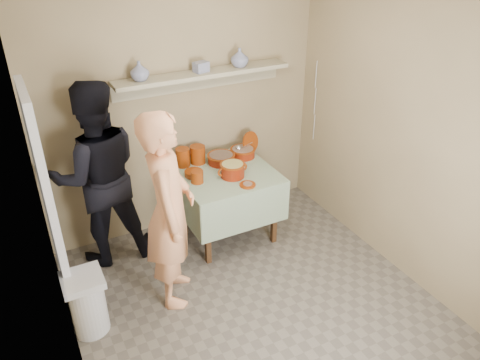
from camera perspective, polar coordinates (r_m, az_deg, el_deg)
ground at (r=4.25m, az=2.98°, el=-16.23°), size 3.50×3.50×0.00m
tile_panel at (r=4.04m, az=-22.16°, el=-3.28°), size 0.06×0.70×2.00m
plate_stack_a at (r=4.90m, az=-6.99°, el=2.76°), size 0.15×0.15×0.20m
plate_stack_b at (r=4.95m, az=-5.18°, el=3.11°), size 0.16×0.16×0.19m
bowl_stack at (r=4.59m, az=-5.26°, el=0.41°), size 0.12×0.12×0.12m
empty_bowl at (r=4.73m, az=-5.67°, el=0.81°), size 0.18×0.18×0.05m
propped_lid at (r=5.16m, az=1.29°, el=4.66°), size 0.25×0.16×0.23m
vase_right at (r=4.83m, az=-0.05°, el=14.70°), size 0.21×0.21×0.19m
vase_left at (r=4.49m, az=-12.16°, el=12.87°), size 0.24×0.24×0.18m
ceramic_box at (r=4.68m, az=-4.78°, el=13.56°), size 0.16×0.13×0.10m
person_cook at (r=3.95m, az=-8.61°, el=-3.79°), size 0.64×0.76×1.79m
person_helper at (r=4.59m, az=-16.94°, el=0.52°), size 0.93×0.74×1.84m
room_shell at (r=3.30m, az=3.69°, el=3.78°), size 3.04×3.54×2.62m
serving_table at (r=4.86m, az=-1.83°, el=-0.20°), size 0.97×0.97×0.76m
cazuela_meat_a at (r=4.95m, az=-2.32°, el=2.71°), size 0.30×0.30×0.10m
cazuela_meat_b at (r=5.08m, az=0.34°, el=3.46°), size 0.28×0.28×0.10m
ladle at (r=5.04m, az=-0.12°, el=3.93°), size 0.08×0.26×0.19m
cazuela_rice at (r=4.67m, az=-0.92°, el=1.36°), size 0.33×0.25×0.14m
front_plate at (r=4.54m, az=0.93°, el=-0.57°), size 0.16×0.16×0.03m
wall_shelf at (r=4.75m, az=-4.59°, el=12.58°), size 1.80×0.25×0.21m
trash_bin at (r=4.14m, az=-18.15°, el=-14.09°), size 0.32×0.32×0.56m
electrical_cord at (r=5.34m, az=9.13°, el=9.43°), size 0.01×0.05×0.90m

